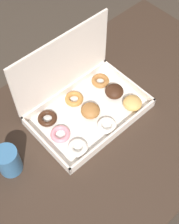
{
  "coord_description": "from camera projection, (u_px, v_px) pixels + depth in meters",
  "views": [
    {
      "loc": [
        -0.45,
        -0.42,
        1.71
      ],
      "look_at": [
        -0.02,
        0.06,
        0.77
      ],
      "focal_mm": 50.0,
      "sensor_mm": 36.0,
      "label": 1
    }
  ],
  "objects": [
    {
      "name": "ground_plane",
      "position": [
        99.0,
        194.0,
        1.76
      ],
      "size": [
        8.0,
        8.0,
        0.0
      ],
      "primitive_type": "plane",
      "color": "#42382D"
    },
    {
      "name": "dining_table",
      "position": [
        103.0,
        136.0,
        1.22
      ],
      "size": [
        1.29,
        0.78,
        0.76
      ],
      "color": "#38281E",
      "rests_on": "ground_plane"
    },
    {
      "name": "donut_box",
      "position": [
        85.0,
        99.0,
        1.12
      ],
      "size": [
        0.41,
        0.28,
        0.28
      ],
      "color": "silver",
      "rests_on": "dining_table"
    },
    {
      "name": "coffee_mug",
      "position": [
        8.0,
        161.0,
        0.99
      ],
      "size": [
        0.08,
        0.08,
        0.1
      ],
      "color": "teal",
      "rests_on": "dining_table"
    }
  ]
}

